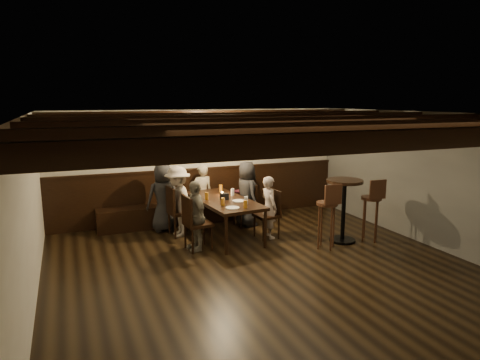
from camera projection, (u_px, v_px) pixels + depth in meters
name	position (u px, v px, depth m)	size (l,w,h in m)	color
room	(208.00, 181.00, 8.14)	(7.00, 7.00, 7.00)	black
dining_table	(223.00, 202.00, 8.16)	(1.06, 2.04, 0.74)	black
chair_left_near	(180.00, 221.00, 8.30)	(0.48, 0.48, 0.97)	black
chair_left_far	(197.00, 233.00, 7.51)	(0.48, 0.48, 0.98)	black
chair_right_near	(245.00, 213.00, 8.95)	(0.44, 0.44, 0.88)	black
chair_right_far	(267.00, 223.00, 8.17)	(0.45, 0.45, 0.92)	black
person_bench_left	(163.00, 197.00, 8.53)	(0.67, 0.44, 1.37)	#272729
person_bench_centre	(202.00, 194.00, 9.08)	(0.46, 0.30, 1.26)	gray
person_bench_right	(243.00, 192.00, 9.37)	(0.59, 0.46, 1.21)	#4C1A27
person_left_near	(178.00, 201.00, 8.21)	(0.88, 0.51, 1.37)	#BAAC9D
person_left_far	(195.00, 216.00, 7.44)	(0.73, 0.30, 1.24)	gray
person_right_near	(247.00, 194.00, 8.89)	(0.66, 0.43, 1.36)	black
person_right_far	(269.00, 207.00, 8.12)	(0.43, 0.28, 1.19)	#AF9D94
pint_a	(196.00, 190.00, 8.62)	(0.07, 0.07, 0.14)	#BF7219
pint_b	(221.00, 188.00, 8.81)	(0.07, 0.07, 0.14)	#BF7219
pint_c	(207.00, 196.00, 8.09)	(0.07, 0.07, 0.14)	#BF7219
pint_d	(233.00, 192.00, 8.45)	(0.07, 0.07, 0.14)	silver
pint_e	(223.00, 202.00, 7.64)	(0.07, 0.07, 0.14)	#BF7219
pint_f	(246.00, 200.00, 7.75)	(0.07, 0.07, 0.14)	silver
pint_g	(245.00, 204.00, 7.46)	(0.07, 0.07, 0.14)	#BF7219
plate_near	(233.00, 208.00, 7.47)	(0.24, 0.24, 0.01)	white
plate_far	(239.00, 201.00, 7.97)	(0.24, 0.24, 0.01)	white
condiment_caddy	(224.00, 197.00, 8.09)	(0.15, 0.10, 0.12)	black
candle	(222.00, 194.00, 8.46)	(0.05, 0.05, 0.05)	beige
high_top_table	(344.00, 201.00, 7.86)	(0.66, 0.66, 1.17)	black
bar_stool_left	(327.00, 224.00, 7.54)	(0.37, 0.38, 1.19)	#361C11
bar_stool_right	(371.00, 218.00, 7.96)	(0.37, 0.39, 1.19)	#361C11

